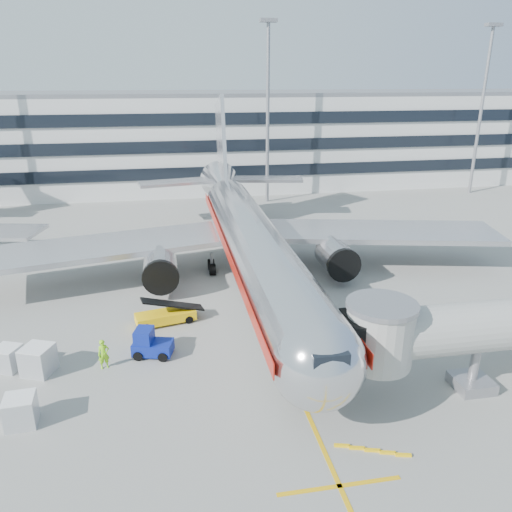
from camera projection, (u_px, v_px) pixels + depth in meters
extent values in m
plane|color=gray|center=(275.00, 339.00, 36.12)|extent=(180.00, 180.00, 0.00)
cube|color=#DFA30B|center=(251.00, 286.00, 45.37)|extent=(0.25, 70.00, 0.01)
cube|color=#DFA30B|center=(340.00, 486.00, 23.15)|extent=(6.00, 0.25, 0.01)
cylinder|color=silver|center=(255.00, 249.00, 42.10)|extent=(5.00, 36.00, 5.00)
sphere|color=silver|center=(318.00, 362.00, 25.44)|extent=(5.00, 5.00, 5.00)
cone|color=silver|center=(223.00, 187.00, 63.19)|extent=(5.00, 10.00, 5.00)
cube|color=black|center=(328.00, 358.00, 23.67)|extent=(1.80, 1.20, 0.90)
cube|color=#B7B7BC|center=(374.00, 232.00, 49.66)|extent=(24.95, 12.07, 0.50)
cube|color=#B7B7BC|center=(104.00, 247.00, 45.27)|extent=(24.95, 12.07, 0.50)
cylinder|color=#99999E|center=(337.00, 258.00, 45.98)|extent=(3.00, 4.20, 3.00)
cylinder|color=#99999E|center=(161.00, 269.00, 43.28)|extent=(3.00, 4.20, 3.00)
cylinder|color=black|center=(344.00, 265.00, 44.13)|extent=(3.10, 0.50, 3.10)
cylinder|color=black|center=(161.00, 278.00, 41.43)|extent=(3.10, 0.50, 3.10)
cube|color=#B7B7BC|center=(222.00, 151.00, 62.17)|extent=(0.45, 9.39, 13.72)
cube|color=#B7B7BC|center=(264.00, 179.00, 64.84)|extent=(10.41, 4.94, 0.35)
cube|color=#B7B7BC|center=(179.00, 182.00, 62.99)|extent=(10.41, 4.94, 0.35)
cylinder|color=gray|center=(305.00, 394.00, 28.41)|extent=(0.24, 0.24, 1.80)
cylinder|color=black|center=(305.00, 400.00, 28.56)|extent=(0.35, 0.90, 0.90)
cylinder|color=gray|center=(276.00, 259.00, 49.28)|extent=(0.30, 0.30, 2.00)
cylinder|color=gray|center=(212.00, 263.00, 48.20)|extent=(0.30, 0.30, 2.00)
cube|color=#AC170C|center=(284.00, 244.00, 42.43)|extent=(0.06, 38.00, 0.90)
cube|color=#AC170C|center=(226.00, 248.00, 41.58)|extent=(0.06, 38.00, 0.90)
cylinder|color=#A8A8A3|center=(481.00, 327.00, 29.07)|extent=(13.00, 3.00, 3.00)
cylinder|color=#A8A8A3|center=(379.00, 336.00, 28.00)|extent=(3.80, 3.80, 3.40)
cylinder|color=gray|center=(382.00, 305.00, 27.36)|extent=(4.00, 4.00, 0.30)
cube|color=black|center=(357.00, 338.00, 27.78)|extent=(1.40, 2.60, 2.60)
cylinder|color=gray|center=(474.00, 365.00, 29.95)|extent=(0.56, 0.56, 3.20)
cube|color=gray|center=(471.00, 383.00, 30.37)|extent=(2.20, 2.20, 0.70)
cylinder|color=black|center=(458.00, 384.00, 30.22)|extent=(0.35, 0.70, 0.70)
cylinder|color=black|center=(485.00, 381.00, 30.52)|extent=(0.35, 0.70, 0.70)
cube|color=silver|center=(204.00, 140.00, 87.27)|extent=(150.00, 24.00, 15.00)
cube|color=black|center=(212.00, 172.00, 77.26)|extent=(150.00, 0.30, 1.80)
cube|color=black|center=(211.00, 146.00, 75.90)|extent=(150.00, 0.30, 1.80)
cube|color=black|center=(210.00, 119.00, 74.55)|extent=(150.00, 0.30, 1.80)
cube|color=gray|center=(203.00, 93.00, 84.64)|extent=(150.00, 24.00, 0.60)
cylinder|color=gray|center=(268.00, 117.00, 72.12)|extent=(0.50, 0.50, 25.00)
cube|color=gray|center=(268.00, 20.00, 67.83)|extent=(2.40, 1.20, 0.50)
cylinder|color=gray|center=(481.00, 114.00, 77.87)|extent=(0.50, 0.50, 25.00)
cube|color=gray|center=(494.00, 25.00, 73.58)|extent=(2.40, 1.20, 0.50)
cube|color=yellow|center=(166.00, 316.00, 38.34)|extent=(4.75, 2.56, 0.72)
cube|color=black|center=(165.00, 306.00, 38.03)|extent=(4.86, 2.11, 1.57)
cylinder|color=black|center=(143.00, 319.00, 38.46)|extent=(0.66, 0.41, 0.61)
cylinder|color=black|center=(146.00, 327.00, 37.21)|extent=(0.66, 0.41, 0.61)
cylinder|color=black|center=(184.00, 312.00, 39.65)|extent=(0.66, 0.41, 0.61)
cylinder|color=black|center=(189.00, 320.00, 38.40)|extent=(0.66, 0.41, 0.61)
cube|color=navy|center=(153.00, 347.00, 33.85)|extent=(2.92, 2.11, 0.84)
cube|color=navy|center=(144.00, 336.00, 33.61)|extent=(1.44, 1.64, 1.03)
cube|color=black|center=(144.00, 332.00, 33.50)|extent=(1.30, 1.44, 0.09)
cylinder|color=black|center=(144.00, 345.00, 34.67)|extent=(0.71, 0.44, 0.66)
cylinder|color=black|center=(138.00, 356.00, 33.35)|extent=(0.71, 0.44, 0.66)
cylinder|color=black|center=(168.00, 346.00, 34.55)|extent=(0.71, 0.44, 0.66)
cylinder|color=black|center=(163.00, 357.00, 33.23)|extent=(0.71, 0.44, 0.66)
cube|color=silver|center=(38.00, 360.00, 31.77)|extent=(2.27, 2.27, 1.80)
cube|color=white|center=(36.00, 348.00, 31.46)|extent=(2.27, 2.27, 0.07)
cube|color=silver|center=(8.00, 359.00, 32.22)|extent=(1.92, 1.92, 1.53)
cube|color=white|center=(6.00, 348.00, 31.95)|extent=(1.92, 1.92, 0.06)
cube|color=silver|center=(21.00, 411.00, 27.04)|extent=(1.70, 1.70, 1.64)
cube|color=white|center=(18.00, 398.00, 26.76)|extent=(1.70, 1.70, 0.06)
imported|color=#87E117|center=(104.00, 354.00, 32.27)|extent=(0.84, 0.68, 2.01)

